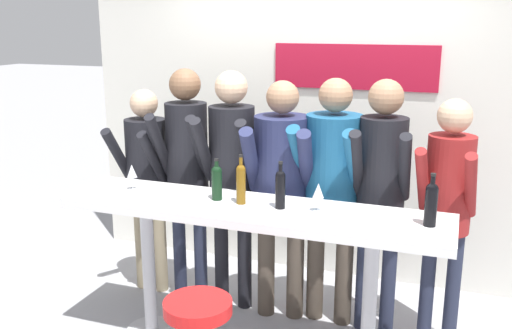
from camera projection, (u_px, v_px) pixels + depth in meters
The scene contains 15 objects.
back_wall at pixel (312, 121), 4.87m from camera, with size 4.08×0.12×2.67m.
tasting_table at pixel (251, 230), 3.64m from camera, with size 2.48×0.58×1.04m.
person_far_left at pixel (146, 168), 4.52m from camera, with size 0.39×0.50×1.67m.
person_left at pixel (187, 157), 4.37m from camera, with size 0.43×0.57×1.84m.
person_center_left at pixel (232, 163), 4.21m from camera, with size 0.44×0.58×1.83m.
person_center at pixel (281, 176), 4.08m from camera, with size 0.53×0.63×1.78m.
person_center_right at pixel (332, 176), 4.00m from camera, with size 0.49×0.59×1.80m.
person_right at pixel (381, 178), 3.86m from camera, with size 0.41×0.55×1.81m.
person_far_right at pixel (448, 194), 3.74m from camera, with size 0.40×0.53×1.70m.
wine_bottle_0 at pixel (431, 202), 3.22m from camera, with size 0.07×0.07×0.31m.
wine_bottle_1 at pixel (280, 187), 3.53m from camera, with size 0.06×0.06×0.30m.
wine_bottle_2 at pixel (217, 181), 3.70m from camera, with size 0.07×0.07×0.27m.
wine_bottle_3 at pixel (241, 182), 3.62m from camera, with size 0.06×0.06×0.32m.
wine_glass_0 at pixel (318, 192), 3.48m from camera, with size 0.07×0.07×0.18m.
wine_glass_1 at pixel (132, 172), 3.92m from camera, with size 0.07×0.07×0.18m.
Camera 1 is at (1.20, -3.21, 2.19)m, focal length 40.00 mm.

